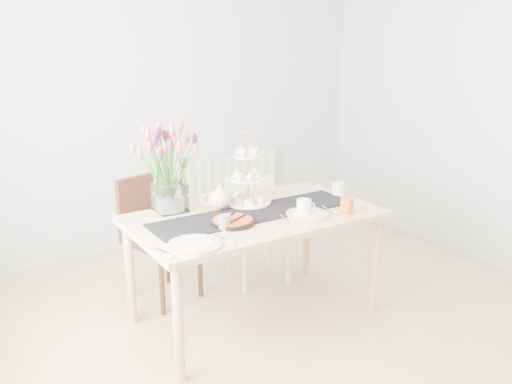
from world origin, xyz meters
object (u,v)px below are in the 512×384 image
tulip_vase (168,155)px  cake_stand (248,185)px  dining_table (255,225)px  mug_white (304,208)px  tart_tin (233,221)px  teapot (220,199)px  plate_left (195,245)px  chair_brown (155,228)px  mug_orange (347,205)px  plate_right (307,214)px  cream_jug (338,189)px  chair_white (255,222)px  mug_grey (225,222)px  radiator (222,186)px

tulip_vase → cake_stand: (0.51, -0.14, -0.24)m
dining_table → mug_white: bearing=-40.7°
cake_stand → tulip_vase: bearing=164.8°
tart_tin → teapot: bearing=76.1°
cake_stand → plate_left: cake_stand is taller
tulip_vase → chair_brown: bearing=86.9°
tart_tin → mug_orange: size_ratio=2.73×
cake_stand → mug_orange: 0.68m
chair_brown → plate_right: 1.15m
cream_jug → dining_table: bearing=-152.7°
dining_table → chair_brown: (-0.42, 0.68, -0.15)m
chair_brown → plate_left: (-0.15, -0.98, 0.23)m
tulip_vase → tart_tin: (0.22, -0.44, -0.36)m
tart_tin → cream_jug: bearing=7.8°
mug_orange → chair_brown: bearing=98.3°
chair_white → tart_tin: 0.94m
cream_jug → mug_grey: bearing=-145.3°
teapot → plate_left: 0.65m
teapot → tart_tin: (-0.07, -0.29, -0.06)m
tulip_vase → mug_orange: tulip_vase is taller
radiator → dining_table: 1.77m
radiator → mug_white: size_ratio=10.95×
mug_white → radiator: bearing=85.5°
mug_orange → cream_jug: bearing=21.8°
dining_table → tart_tin: 0.26m
dining_table → tulip_vase: tulip_vase is taller
radiator → dining_table: size_ratio=0.75×
dining_table → teapot: teapot is taller
cake_stand → cream_jug: cake_stand is taller
tart_tin → mug_grey: size_ratio=3.09×
mug_grey → plate_right: 0.58m
chair_brown → cake_stand: 0.78m
chair_brown → cream_jug: chair_brown is taller
plate_left → mug_grey: bearing=28.2°
chair_brown → tart_tin: size_ratio=3.30×
dining_table → plate_left: (-0.58, -0.29, 0.08)m
radiator → plate_right: bearing=-101.9°
mug_grey → plate_left: (-0.27, -0.14, -0.04)m
mug_orange → mug_grey: bearing=134.5°
dining_table → teapot: bearing=127.4°
tulip_vase → mug_white: tulip_vase is taller
tart_tin → cake_stand: bearing=45.4°
radiator → mug_orange: (-0.13, -1.93, 0.35)m
chair_white → mug_orange: size_ratio=7.93×
mug_orange → plate_right: 0.27m
cream_jug → radiator: bearing=117.4°
cake_stand → teapot: size_ratio=1.92×
chair_white → tulip_vase: bearing=-153.3°
tulip_vase → mug_grey: bearing=-75.0°
dining_table → mug_white: (0.24, -0.21, 0.13)m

